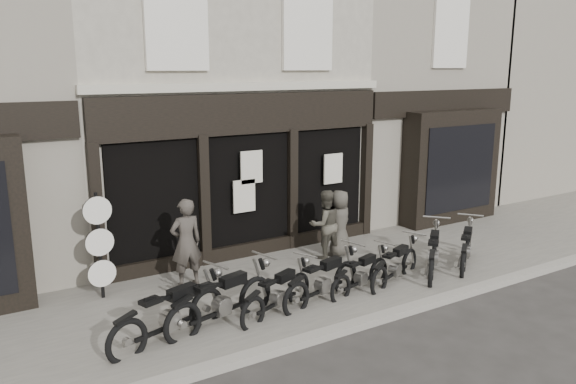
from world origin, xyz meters
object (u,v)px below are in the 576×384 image
motorcycle_1 (222,305)px  motorcycle_2 (278,297)px  motorcycle_7 (466,250)px  man_centre (325,224)px  motorcycle_0 (171,319)px  motorcycle_4 (361,277)px  man_right (339,223)px  motorcycle_5 (395,268)px  advert_sign_post (100,251)px  man_left (186,243)px  motorcycle_3 (323,284)px  motorcycle_6 (433,256)px

motorcycle_1 → motorcycle_2: 1.06m
motorcycle_7 → man_centre: man_centre is taller
motorcycle_0 → motorcycle_4: (3.98, 0.00, -0.08)m
motorcycle_0 → man_right: 5.21m
motorcycle_1 → motorcycle_5: size_ratio=1.21×
motorcycle_4 → motorcycle_7: 2.99m
motorcycle_2 → motorcycle_4: (1.96, 0.03, -0.02)m
motorcycle_1 → man_right: man_right is taller
motorcycle_2 → motorcycle_5: size_ratio=1.01×
motorcycle_1 → advert_sign_post: 2.72m
motorcycle_7 → man_centre: bearing=104.4°
motorcycle_0 → man_right: man_right is taller
motorcycle_2 → motorcycle_4: motorcycle_2 is taller
motorcycle_1 → man_left: man_left is taller
man_right → advert_sign_post: bearing=-24.4°
motorcycle_1 → man_left: (0.12, 1.93, 0.58)m
motorcycle_7 → man_right: 2.92m
motorcycle_3 → motorcycle_6: motorcycle_6 is taller
motorcycle_3 → motorcycle_1: bearing=162.1°
motorcycle_3 → advert_sign_post: 4.28m
motorcycle_1 → motorcycle_4: size_ratio=1.24×
motorcycle_3 → man_left: (-1.95, 2.02, 0.61)m
motorcycle_6 → man_left: man_left is taller
motorcycle_4 → motorcycle_3: bearing=164.5°
man_centre → motorcycle_1: bearing=33.9°
motorcycle_1 → motorcycle_5: bearing=-15.6°
motorcycle_6 → motorcycle_7: (0.97, -0.06, -0.02)m
motorcycle_3 → motorcycle_6: size_ratio=1.14×
motorcycle_0 → motorcycle_5: (4.87, -0.02, -0.06)m
man_centre → man_right: (0.37, -0.06, -0.02)m
motorcycle_0 → advert_sign_post: bearing=85.7°
man_right → advert_sign_post: advert_sign_post is taller
motorcycle_4 → man_right: man_right is taller
motorcycle_3 → advert_sign_post: (-3.57, 2.27, 0.66)m
motorcycle_0 → motorcycle_7: 6.97m
man_left → man_centre: 3.38m
motorcycle_2 → man_right: (2.81, 1.92, 0.52)m
man_centre → man_left: bearing=4.7°
motorcycle_0 → motorcycle_3: size_ratio=1.07×
man_left → motorcycle_0: bearing=60.2°
motorcycle_7 → motorcycle_2: bearing=142.7°
motorcycle_6 → advert_sign_post: size_ratio=0.85×
motorcycle_6 → motorcycle_5: bearing=140.1°
man_right → motorcycle_4: bearing=45.1°
motorcycle_3 → motorcycle_6: bearing=-15.2°
motorcycle_2 → advert_sign_post: size_ratio=0.87×
man_right → motorcycle_2: bearing=13.8°
motorcycle_0 → man_left: size_ratio=1.25×
man_left → motorcycle_5: bearing=150.5°
man_centre → motorcycle_6: bearing=134.2°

